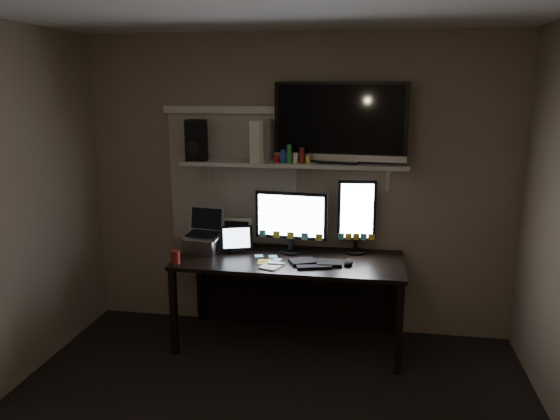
% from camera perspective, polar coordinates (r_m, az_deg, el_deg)
% --- Properties ---
extents(back_wall, '(3.60, 0.00, 3.60)m').
position_cam_1_polar(back_wall, '(4.59, 1.75, 2.51)').
color(back_wall, '#7C6859').
rests_on(back_wall, floor).
extents(window_blinds, '(1.10, 0.02, 1.10)m').
position_cam_1_polar(window_blinds, '(4.68, -4.97, 3.28)').
color(window_blinds, beige).
rests_on(window_blinds, back_wall).
extents(desk, '(1.80, 0.75, 0.73)m').
position_cam_1_polar(desk, '(4.53, 1.24, -6.76)').
color(desk, black).
rests_on(desk, floor).
extents(wall_shelf, '(1.80, 0.35, 0.03)m').
position_cam_1_polar(wall_shelf, '(4.39, 1.45, 4.87)').
color(wall_shelf, '#BABBB6').
rests_on(wall_shelf, back_wall).
extents(monitor_landscape, '(0.60, 0.11, 0.52)m').
position_cam_1_polar(monitor_landscape, '(4.44, 1.17, -1.26)').
color(monitor_landscape, black).
rests_on(monitor_landscape, desk).
extents(monitor_portrait, '(0.31, 0.09, 0.62)m').
position_cam_1_polar(monitor_portrait, '(4.47, 8.01, -0.69)').
color(monitor_portrait, black).
rests_on(monitor_portrait, desk).
extents(keyboard, '(0.44, 0.26, 0.02)m').
position_cam_1_polar(keyboard, '(4.24, 3.76, -5.47)').
color(keyboard, black).
rests_on(keyboard, desk).
extents(mouse, '(0.08, 0.12, 0.04)m').
position_cam_1_polar(mouse, '(4.23, 7.15, -5.47)').
color(mouse, black).
rests_on(mouse, desk).
extents(notepad, '(0.19, 0.22, 0.01)m').
position_cam_1_polar(notepad, '(4.17, -0.83, -5.86)').
color(notepad, white).
rests_on(notepad, desk).
extents(tablet, '(0.28, 0.19, 0.23)m').
position_cam_1_polar(tablet, '(4.49, -4.51, -3.08)').
color(tablet, black).
rests_on(tablet, desk).
extents(file_sorter, '(0.20, 0.10, 0.25)m').
position_cam_1_polar(file_sorter, '(4.63, -4.44, -2.44)').
color(file_sorter, black).
rests_on(file_sorter, desk).
extents(laptop, '(0.35, 0.30, 0.35)m').
position_cam_1_polar(laptop, '(4.54, -8.04, -2.19)').
color(laptop, '#ADAEB2').
rests_on(laptop, desk).
extents(cup, '(0.08, 0.08, 0.10)m').
position_cam_1_polar(cup, '(4.31, -10.86, -4.85)').
color(cup, maroon).
rests_on(cup, desk).
extents(sticky_notes, '(0.32, 0.26, 0.00)m').
position_cam_1_polar(sticky_notes, '(4.33, -1.58, -5.21)').
color(sticky_notes, gold).
rests_on(sticky_notes, desk).
extents(tv, '(1.06, 0.29, 0.63)m').
position_cam_1_polar(tv, '(4.31, 6.30, 9.04)').
color(tv, black).
rests_on(tv, wall_shelf).
extents(game_console, '(0.14, 0.29, 0.33)m').
position_cam_1_polar(game_console, '(4.39, -1.92, 7.24)').
color(game_console, beige).
rests_on(game_console, wall_shelf).
extents(speaker, '(0.23, 0.25, 0.32)m').
position_cam_1_polar(speaker, '(4.53, -8.73, 7.24)').
color(speaker, black).
rests_on(speaker, wall_shelf).
extents(bottles, '(0.24, 0.13, 0.15)m').
position_cam_1_polar(bottles, '(4.29, 1.30, 5.90)').
color(bottles, '#A50F0C').
rests_on(bottles, wall_shelf).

